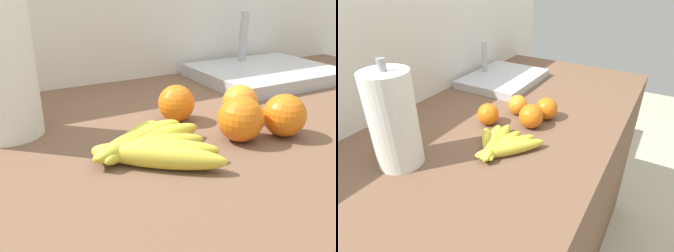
% 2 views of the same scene
% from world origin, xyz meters
% --- Properties ---
extents(wall_back, '(2.13, 0.06, 1.30)m').
position_xyz_m(wall_back, '(0.00, 0.40, 0.65)').
color(wall_back, silver).
rests_on(wall_back, ground).
extents(banana_bunch, '(0.21, 0.22, 0.04)m').
position_xyz_m(banana_bunch, '(-0.07, -0.08, 0.89)').
color(banana_bunch, gold).
rests_on(banana_bunch, counter).
extents(orange_front, '(0.07, 0.07, 0.07)m').
position_xyz_m(orange_front, '(0.16, -0.01, 0.90)').
color(orange_front, orange).
rests_on(orange_front, counter).
extents(orange_center, '(0.08, 0.08, 0.08)m').
position_xyz_m(orange_center, '(0.10, -0.10, 0.91)').
color(orange_center, orange).
rests_on(orange_center, counter).
extents(orange_back_right, '(0.07, 0.07, 0.07)m').
position_xyz_m(orange_back_right, '(0.04, 0.04, 0.90)').
color(orange_back_right, orange).
rests_on(orange_back_right, counter).
extents(orange_back_left, '(0.08, 0.08, 0.08)m').
position_xyz_m(orange_back_left, '(0.18, -0.12, 0.91)').
color(orange_back_left, orange).
rests_on(orange_back_left, counter).
extents(sink_basin, '(0.37, 0.30, 0.18)m').
position_xyz_m(sink_basin, '(0.42, 0.20, 0.89)').
color(sink_basin, '#B7BABF').
rests_on(sink_basin, counter).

